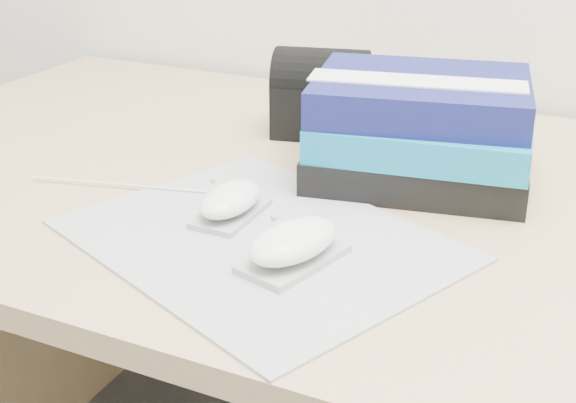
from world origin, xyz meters
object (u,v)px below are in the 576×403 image
at_px(desk, 411,335).
at_px(mouse_rear, 231,201).
at_px(mouse_front, 294,244).
at_px(book_stack, 421,130).
at_px(pouch, 321,93).

relative_size(desk, mouse_rear, 15.72).
distance_m(mouse_front, book_stack, 0.29).
relative_size(mouse_front, pouch, 0.83).
bearing_deg(pouch, mouse_front, -70.32).
relative_size(mouse_rear, mouse_front, 0.80).
bearing_deg(mouse_rear, desk, 52.31).
distance_m(desk, mouse_rear, 0.37).
height_order(mouse_front, pouch, pouch).
height_order(book_stack, pouch, book_stack).
bearing_deg(mouse_front, mouse_rear, 148.40).
distance_m(mouse_rear, book_stack, 0.27).
distance_m(desk, pouch, 0.37).
bearing_deg(desk, mouse_rear, -127.69).
xyz_separation_m(mouse_rear, book_stack, (0.15, 0.21, 0.04)).
bearing_deg(pouch, mouse_rear, -85.25).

